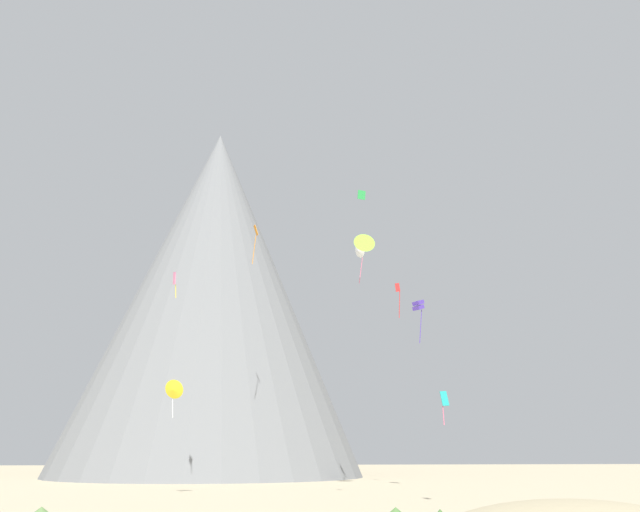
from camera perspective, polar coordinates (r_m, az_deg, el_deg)
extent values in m
cone|color=slate|center=(125.69, -8.78, -3.15)|extent=(74.48, 74.48, 62.70)
cone|color=slate|center=(119.71, -6.59, -7.72)|extent=(27.56, 27.56, 41.67)
cone|color=slate|center=(131.20, -12.03, -9.47)|extent=(55.49, 55.49, 35.86)
cone|color=#8CD133|center=(79.10, 3.67, 1.04)|extent=(2.47, 1.12, 2.40)
cone|color=white|center=(83.65, 3.24, 0.43)|extent=(1.46, 1.82, 1.70)
cylinder|color=#E5668C|center=(83.03, 3.40, -1.19)|extent=(0.47, 0.41, 3.16)
cone|color=yellow|center=(70.57, -12.02, -10.75)|extent=(2.10, 1.50, 1.90)
cylinder|color=white|center=(70.44, -12.09, -12.24)|extent=(0.19, 0.08, 1.76)
cube|color=pink|center=(78.65, -11.95, -1.81)|extent=(0.38, 0.99, 1.50)
cylinder|color=yellow|center=(78.29, -11.85, -2.87)|extent=(0.20, 0.24, 1.57)
cube|color=teal|center=(58.71, 10.26, -11.52)|extent=(0.67, 0.48, 1.24)
cylinder|color=#E5668C|center=(58.59, 10.18, -12.87)|extent=(0.16, 0.19, 1.51)
cube|color=orange|center=(89.84, -5.32, 2.13)|extent=(0.65, 0.94, 1.36)
cylinder|color=orange|center=(89.06, -5.47, 0.52)|extent=(0.45, 0.24, 3.91)
cube|color=#5138B2|center=(79.86, 8.14, -4.25)|extent=(1.43, 1.41, 0.73)
cube|color=#5138B2|center=(79.98, 8.12, -3.86)|extent=(1.43, 1.41, 0.73)
cylinder|color=#5138B2|center=(79.51, 8.33, -5.77)|extent=(0.44, 0.15, 3.86)
cube|color=green|center=(58.15, 3.46, 5.06)|extent=(0.72, 0.35, 0.78)
cube|color=red|center=(87.05, 6.43, -2.59)|extent=(0.71, 0.26, 1.12)
cylinder|color=red|center=(86.62, 6.59, -4.01)|extent=(0.16, 0.48, 3.33)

